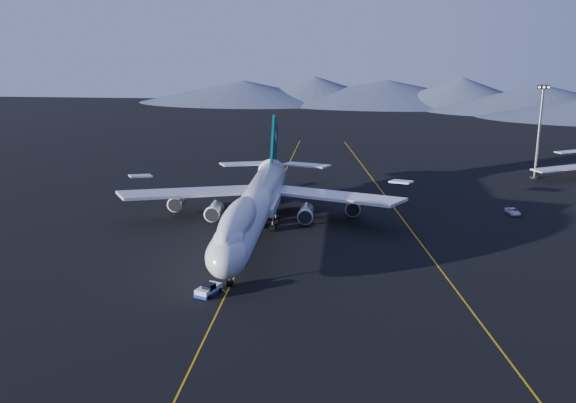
# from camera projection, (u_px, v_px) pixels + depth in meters

# --- Properties ---
(ground) EXTENTS (500.00, 500.00, 0.00)m
(ground) POSITION_uv_depth(u_px,v_px,m) (255.00, 234.00, 125.28)
(ground) COLOR black
(ground) RESTS_ON ground
(taxiway_line_main) EXTENTS (0.25, 220.00, 0.01)m
(taxiway_line_main) POSITION_uv_depth(u_px,v_px,m) (255.00, 234.00, 125.28)
(taxiway_line_main) COLOR #D2980C
(taxiway_line_main) RESTS_ON ground
(taxiway_line_side) EXTENTS (28.08, 198.09, 0.01)m
(taxiway_line_side) POSITION_uv_depth(u_px,v_px,m) (406.00, 224.00, 132.05)
(taxiway_line_side) COLOR #D2980C
(taxiway_line_side) RESTS_ON ground
(boeing_747) EXTENTS (59.62, 72.43, 19.37)m
(boeing_747) POSITION_uv_depth(u_px,v_px,m) (255.00, 205.00, 123.81)
(boeing_747) COLOR silver
(boeing_747) RESTS_ON ground
(pushback_tug) EXTENTS (3.78, 5.05, 1.97)m
(pushback_tug) POSITION_uv_depth(u_px,v_px,m) (208.00, 291.00, 96.59)
(pushback_tug) COLOR silver
(pushback_tug) RESTS_ON ground
(service_van) EXTENTS (2.92, 5.05, 1.32)m
(service_van) POSITION_uv_depth(u_px,v_px,m) (513.00, 211.00, 138.64)
(service_van) COLOR silver
(service_van) RESTS_ON ground
(floodlight_mast) EXTENTS (3.07, 2.30, 24.85)m
(floodlight_mast) POSITION_uv_depth(u_px,v_px,m) (539.00, 132.00, 169.29)
(floodlight_mast) COLOR black
(floodlight_mast) RESTS_ON ground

